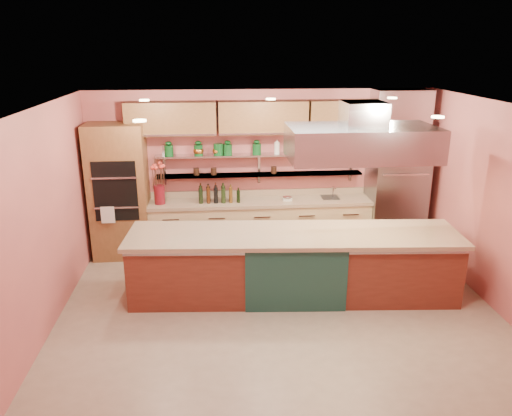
{
  "coord_description": "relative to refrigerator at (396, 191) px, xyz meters",
  "views": [
    {
      "loc": [
        -0.85,
        -6.07,
        3.53
      ],
      "look_at": [
        -0.23,
        1.0,
        1.19
      ],
      "focal_mm": 35.0,
      "sensor_mm": 36.0,
      "label": 1
    }
  ],
  "objects": [
    {
      "name": "back_counter",
      "position": [
        -2.4,
        0.06,
        -0.58
      ],
      "size": [
        3.84,
        0.64,
        0.93
      ],
      "primitive_type": "cube",
      "color": "tan",
      "rests_on": "floor"
    },
    {
      "name": "wall_right",
      "position": [
        0.65,
        -2.14,
        0.35
      ],
      "size": [
        0.04,
        5.0,
        2.8
      ],
      "primitive_type": "cube",
      "color": "#C6615D",
      "rests_on": "floor"
    },
    {
      "name": "range_hood",
      "position": [
        -1.19,
        -1.66,
        1.2
      ],
      "size": [
        2.0,
        1.0,
        0.45
      ],
      "primitive_type": "cube",
      "color": "#ACAFB3",
      "rests_on": "ceiling"
    },
    {
      "name": "oven_stack",
      "position": [
        -4.8,
        0.04,
        0.1
      ],
      "size": [
        0.95,
        0.64,
        2.3
      ],
      "primitive_type": "cube",
      "color": "brown",
      "rests_on": "floor"
    },
    {
      "name": "ceiling_downlights",
      "position": [
        -2.35,
        -1.94,
        1.72
      ],
      "size": [
        4.0,
        2.8,
        0.02
      ],
      "primitive_type": "cube",
      "color": "#FFE5A5",
      "rests_on": "ceiling"
    },
    {
      "name": "refrigerator",
      "position": [
        0.0,
        0.0,
        0.0
      ],
      "size": [
        0.95,
        0.72,
        2.1
      ],
      "primitive_type": "cube",
      "color": "gray",
      "rests_on": "floor"
    },
    {
      "name": "wall_front",
      "position": [
        -2.35,
        -4.64,
        0.35
      ],
      "size": [
        6.0,
        0.04,
        2.8
      ],
      "primitive_type": "cube",
      "color": "#C6615D",
      "rests_on": "floor"
    },
    {
      "name": "ceiling",
      "position": [
        -2.35,
        -2.14,
        1.75
      ],
      "size": [
        6.0,
        5.0,
        0.02
      ],
      "primitive_type": "cube",
      "color": "black",
      "rests_on": "wall_back"
    },
    {
      "name": "bar_faucet",
      "position": [
        -1.1,
        0.11,
        -0.02
      ],
      "size": [
        0.04,
        0.04,
        0.21
      ],
      "primitive_type": "cylinder",
      "rotation": [
        0.0,
        0.0,
        -0.31
      ],
      "color": "silver",
      "rests_on": "back_counter"
    },
    {
      "name": "wall_shelf_lower",
      "position": [
        -2.4,
        0.23,
        0.3
      ],
      "size": [
        3.6,
        0.26,
        0.03
      ],
      "primitive_type": "cube",
      "color": "#ACAFB3",
      "rests_on": "wall_back"
    },
    {
      "name": "wall_shelf_upper",
      "position": [
        -2.4,
        0.23,
        0.65
      ],
      "size": [
        3.6,
        0.26,
        0.03
      ],
      "primitive_type": "cube",
      "color": "#ACAFB3",
      "rests_on": "wall_back"
    },
    {
      "name": "wall_back",
      "position": [
        -2.35,
        0.36,
        0.35
      ],
      "size": [
        6.0,
        0.04,
        2.8
      ],
      "primitive_type": "cube",
      "color": "#C6615D",
      "rests_on": "floor"
    },
    {
      "name": "oil_bottle_cluster",
      "position": [
        -3.11,
        0.01,
        0.0
      ],
      "size": [
        0.79,
        0.42,
        0.24
      ],
      "primitive_type": "cube",
      "rotation": [
        0.0,
        0.0,
        -0.28
      ],
      "color": "black",
      "rests_on": "back_counter"
    },
    {
      "name": "copper_kettle",
      "position": [
        -3.13,
        0.23,
        0.73
      ],
      "size": [
        0.18,
        0.18,
        0.13
      ],
      "primitive_type": "ellipsoid",
      "rotation": [
        0.0,
        0.0,
        0.14
      ],
      "color": "#BE732B",
      "rests_on": "wall_shelf_upper"
    },
    {
      "name": "kitchen_scale",
      "position": [
        -1.93,
        0.01,
        -0.08
      ],
      "size": [
        0.19,
        0.17,
        0.09
      ],
      "primitive_type": "cube",
      "rotation": [
        0.0,
        0.0,
        -0.43
      ],
      "color": "silver",
      "rests_on": "back_counter"
    },
    {
      "name": "wall_left",
      "position": [
        -5.35,
        -2.14,
        0.35
      ],
      "size": [
        0.04,
        5.0,
        2.8
      ],
      "primitive_type": "cube",
      "color": "#C6615D",
      "rests_on": "floor"
    },
    {
      "name": "island",
      "position": [
        -2.09,
        -1.66,
        -0.57
      ],
      "size": [
        4.69,
        1.32,
        0.97
      ],
      "primitive_type": "cube",
      "rotation": [
        0.0,
        0.0,
        -0.07
      ],
      "color": "maroon",
      "rests_on": "floor"
    },
    {
      "name": "floor",
      "position": [
        -2.35,
        -2.14,
        -1.06
      ],
      "size": [
        6.0,
        5.0,
        0.02
      ],
      "primitive_type": "cube",
      "color": "tan",
      "rests_on": "ground"
    },
    {
      "name": "upper_cabinets",
      "position": [
        -2.35,
        0.18,
        1.3
      ],
      "size": [
        4.6,
        0.36,
        0.55
      ],
      "primitive_type": "cube",
      "color": "brown",
      "rests_on": "wall_back"
    },
    {
      "name": "green_canister",
      "position": [
        -3.11,
        0.23,
        0.76
      ],
      "size": [
        0.2,
        0.2,
        0.19
      ],
      "primitive_type": "cylinder",
      "rotation": [
        0.0,
        0.0,
        0.33
      ],
      "color": "#0E4519",
      "rests_on": "wall_shelf_upper"
    },
    {
      "name": "flower_vase",
      "position": [
        -4.13,
        0.01,
        0.04
      ],
      "size": [
        0.24,
        0.24,
        0.32
      ],
      "primitive_type": "cylinder",
      "rotation": [
        0.0,
        0.0,
        0.41
      ],
      "color": "maroon",
      "rests_on": "back_counter"
    }
  ]
}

